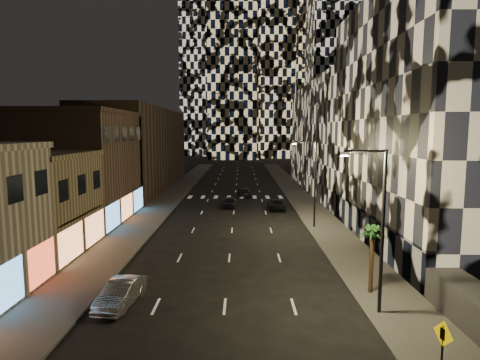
{
  "coord_description": "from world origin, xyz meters",
  "views": [
    {
      "loc": [
        0.97,
        -11.16,
        10.08
      ],
      "look_at": [
        0.85,
        22.45,
        6.0
      ],
      "focal_mm": 30.0,
      "sensor_mm": 36.0,
      "label": 1
    }
  ],
  "objects_px": {
    "streetlight_near": "(379,220)",
    "palm_tree": "(372,237)",
    "car_dark_midlane": "(229,202)",
    "car_dark_oncoming": "(244,192)",
    "car_dark_rightlane": "(277,205)",
    "ped_sign": "(443,345)",
    "car_silver_parked": "(121,293)",
    "streetlight_far": "(313,177)"
  },
  "relations": [
    {
      "from": "car_dark_midlane",
      "to": "palm_tree",
      "type": "xyz_separation_m",
      "value": [
        9.67,
        -28.77,
        2.97
      ]
    },
    {
      "from": "streetlight_far",
      "to": "palm_tree",
      "type": "height_order",
      "value": "streetlight_far"
    },
    {
      "from": "streetlight_near",
      "to": "palm_tree",
      "type": "xyz_separation_m",
      "value": [
        0.65,
        2.79,
        -1.7
      ]
    },
    {
      "from": "streetlight_far",
      "to": "car_dark_oncoming",
      "type": "distance_m",
      "value": 22.57
    },
    {
      "from": "streetlight_far",
      "to": "car_dark_rightlane",
      "type": "xyz_separation_m",
      "value": [
        -2.84,
        9.89,
        -4.72
      ]
    },
    {
      "from": "car_dark_oncoming",
      "to": "ped_sign",
      "type": "xyz_separation_m",
      "value": [
        7.01,
        -48.09,
        1.55
      ]
    },
    {
      "from": "streetlight_near",
      "to": "car_silver_parked",
      "type": "height_order",
      "value": "streetlight_near"
    },
    {
      "from": "car_dark_oncoming",
      "to": "streetlight_far",
      "type": "bearing_deg",
      "value": 107.95
    },
    {
      "from": "streetlight_near",
      "to": "streetlight_far",
      "type": "relative_size",
      "value": 1.0
    },
    {
      "from": "ped_sign",
      "to": "palm_tree",
      "type": "distance_m",
      "value": 10.04
    },
    {
      "from": "car_silver_parked",
      "to": "car_dark_rightlane",
      "type": "relative_size",
      "value": 0.98
    },
    {
      "from": "car_dark_midlane",
      "to": "car_dark_oncoming",
      "type": "xyz_separation_m",
      "value": [
        2.1,
        9.4,
        -0.02
      ]
    },
    {
      "from": "car_dark_oncoming",
      "to": "car_silver_parked",
      "type": "bearing_deg",
      "value": 79.03
    },
    {
      "from": "ped_sign",
      "to": "palm_tree",
      "type": "relative_size",
      "value": 0.7
    },
    {
      "from": "car_dark_midlane",
      "to": "streetlight_far",
      "type": "bearing_deg",
      "value": -50.2
    },
    {
      "from": "car_silver_parked",
      "to": "palm_tree",
      "type": "bearing_deg",
      "value": 14.24
    },
    {
      "from": "car_silver_parked",
      "to": "car_dark_rightlane",
      "type": "xyz_separation_m",
      "value": [
        11.56,
        28.77,
        -0.1
      ]
    },
    {
      "from": "car_dark_midlane",
      "to": "ped_sign",
      "type": "bearing_deg",
      "value": -74.93
    },
    {
      "from": "streetlight_near",
      "to": "streetlight_far",
      "type": "height_order",
      "value": "same"
    },
    {
      "from": "ped_sign",
      "to": "palm_tree",
      "type": "xyz_separation_m",
      "value": [
        0.56,
        9.92,
        1.45
      ]
    },
    {
      "from": "streetlight_far",
      "to": "ped_sign",
      "type": "height_order",
      "value": "streetlight_far"
    },
    {
      "from": "streetlight_far",
      "to": "car_dark_midlane",
      "type": "height_order",
      "value": "streetlight_far"
    },
    {
      "from": "car_dark_rightlane",
      "to": "palm_tree",
      "type": "xyz_separation_m",
      "value": [
        3.49,
        -27.11,
        3.03
      ]
    },
    {
      "from": "streetlight_near",
      "to": "car_dark_midlane",
      "type": "xyz_separation_m",
      "value": [
        -9.02,
        31.56,
        -4.67
      ]
    },
    {
      "from": "streetlight_far",
      "to": "car_silver_parked",
      "type": "xyz_separation_m",
      "value": [
        -14.4,
        -18.88,
        -4.62
      ]
    },
    {
      "from": "car_dark_oncoming",
      "to": "palm_tree",
      "type": "xyz_separation_m",
      "value": [
        7.57,
        -38.17,
        3.0
      ]
    },
    {
      "from": "car_dark_rightlane",
      "to": "car_dark_oncoming",
      "type": "bearing_deg",
      "value": 111.4
    },
    {
      "from": "car_dark_oncoming",
      "to": "streetlight_near",
      "type": "bearing_deg",
      "value": 99.26
    },
    {
      "from": "streetlight_far",
      "to": "car_silver_parked",
      "type": "bearing_deg",
      "value": -127.34
    },
    {
      "from": "streetlight_near",
      "to": "car_dark_rightlane",
      "type": "bearing_deg",
      "value": 95.43
    },
    {
      "from": "car_silver_parked",
      "to": "palm_tree",
      "type": "height_order",
      "value": "palm_tree"
    },
    {
      "from": "streetlight_near",
      "to": "car_silver_parked",
      "type": "xyz_separation_m",
      "value": [
        -14.4,
        1.12,
        -4.62
      ]
    },
    {
      "from": "car_dark_rightlane",
      "to": "streetlight_near",
      "type": "bearing_deg",
      "value": -83.42
    },
    {
      "from": "car_silver_parked",
      "to": "car_dark_rightlane",
      "type": "distance_m",
      "value": 31.01
    },
    {
      "from": "streetlight_far",
      "to": "car_dark_oncoming",
      "type": "bearing_deg",
      "value": 108.29
    },
    {
      "from": "car_silver_parked",
      "to": "car_dark_rightlane",
      "type": "height_order",
      "value": "car_silver_parked"
    },
    {
      "from": "streetlight_far",
      "to": "car_silver_parked",
      "type": "distance_m",
      "value": 24.19
    },
    {
      "from": "car_dark_midlane",
      "to": "palm_tree",
      "type": "bearing_deg",
      "value": -69.6
    },
    {
      "from": "car_silver_parked",
      "to": "car_dark_midlane",
      "type": "distance_m",
      "value": 30.91
    },
    {
      "from": "streetlight_near",
      "to": "car_dark_rightlane",
      "type": "distance_m",
      "value": 30.4
    },
    {
      "from": "car_dark_oncoming",
      "to": "palm_tree",
      "type": "height_order",
      "value": "palm_tree"
    },
    {
      "from": "streetlight_near",
      "to": "car_dark_oncoming",
      "type": "xyz_separation_m",
      "value": [
        -6.93,
        40.96,
        -4.69
      ]
    }
  ]
}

